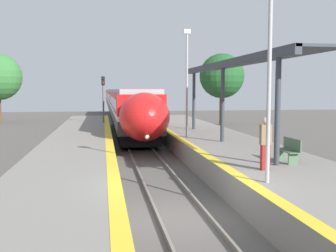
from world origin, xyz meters
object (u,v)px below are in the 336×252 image
object	(u,v)px
person_waiting	(265,143)
railway_signal	(103,100)
lamppost_near	(269,64)
lamppost_mid	(187,77)
platform_bench	(289,150)
train	(117,99)

from	to	relation	value
person_waiting	railway_signal	size ratio (longest dim) A/B	0.37
lamppost_near	railway_signal	bearing A→B (deg)	101.56
person_waiting	lamppost_mid	distance (m)	10.32
lamppost_near	platform_bench	bearing A→B (deg)	56.04
platform_bench	railway_signal	size ratio (longest dim) A/B	0.30
lamppost_near	lamppost_mid	size ratio (longest dim) A/B	1.00
train	lamppost_mid	bearing A→B (deg)	-86.98
train	lamppost_near	distance (m)	57.98
lamppost_mid	train	bearing A→B (deg)	93.02
railway_signal	lamppost_near	size ratio (longest dim) A/B	0.79
lamppost_mid	lamppost_near	bearing A→B (deg)	-90.00
train	person_waiting	world-z (taller)	train
train	railway_signal	xyz separation A→B (m)	(-2.19, -35.27, 0.74)
train	person_waiting	distance (m)	56.17
platform_bench	lamppost_near	size ratio (longest dim) A/B	0.24
person_waiting	lamppost_near	distance (m)	3.13
platform_bench	railway_signal	distance (m)	20.66
train	lamppost_near	world-z (taller)	lamppost_near
railway_signal	lamppost_near	bearing A→B (deg)	-78.44
person_waiting	lamppost_near	xyz separation A→B (m)	(-0.65, -1.80, 2.48)
person_waiting	lamppost_near	world-z (taller)	lamppost_near
lamppost_near	lamppost_mid	world-z (taller)	same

